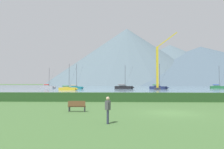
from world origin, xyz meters
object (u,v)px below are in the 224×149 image
object	(u,v)px
dock_crane	(158,70)
park_bench_near_path	(77,106)
sailboat_slip_0	(68,89)
sailboat_slip_5	(48,87)
person_seated_viewer	(108,108)
sailboat_slip_4	(76,87)
sailboat_slip_3	(124,87)
sailboat_slip_2	(218,87)
sailboat_slip_6	(158,87)

from	to	relation	value
dock_crane	park_bench_near_path	bearing A→B (deg)	-105.87
sailboat_slip_0	sailboat_slip_5	xyz separation A→B (m)	(-16.82, 29.29, 0.11)
sailboat_slip_0	person_seated_viewer	size ratio (longest dim) A/B	5.63
sailboat_slip_4	sailboat_slip_5	world-z (taller)	sailboat_slip_4
sailboat_slip_5	dock_crane	bearing A→B (deg)	-4.01
dock_crane	sailboat_slip_5	bearing A→B (deg)	156.21
sailboat_slip_0	sailboat_slip_3	distance (m)	27.81
sailboat_slip_2	sailboat_slip_5	world-z (taller)	sailboat_slip_2
sailboat_slip_2	sailboat_slip_4	bearing A→B (deg)	-159.52
sailboat_slip_2	person_seated_viewer	xyz separation A→B (m)	(-47.30, -91.32, 0.31)
sailboat_slip_4	dock_crane	xyz separation A→B (m)	(33.86, -10.58, 6.99)
sailboat_slip_6	park_bench_near_path	world-z (taller)	sailboat_slip_6
sailboat_slip_2	sailboat_slip_0	bearing A→B (deg)	-144.94
sailboat_slip_3	dock_crane	xyz separation A→B (m)	(12.80, -11.87, 6.88)
sailboat_slip_3	dock_crane	size ratio (longest dim) A/B	0.47
sailboat_slip_0	sailboat_slip_6	size ratio (longest dim) A/B	0.87
sailboat_slip_2	dock_crane	distance (m)	39.19
sailboat_slip_0	park_bench_near_path	distance (m)	58.80
sailboat_slip_4	person_seated_viewer	size ratio (longest dim) A/B	6.59
sailboat_slip_3	sailboat_slip_6	bearing A→B (deg)	12.68
sailboat_slip_4	park_bench_near_path	xyz separation A→B (m)	(15.57, -74.92, -0.09)
sailboat_slip_4	sailboat_slip_6	world-z (taller)	sailboat_slip_4
sailboat_slip_0	dock_crane	bearing A→B (deg)	16.94
person_seated_viewer	sailboat_slip_0	bearing A→B (deg)	103.62
sailboat_slip_0	sailboat_slip_2	xyz separation A→B (m)	(64.88, 28.91, 0.09)
sailboat_slip_2	dock_crane	xyz separation A→B (m)	(-32.01, -21.52, 6.94)
sailboat_slip_2	dock_crane	world-z (taller)	dock_crane
sailboat_slip_4	park_bench_near_path	distance (m)	76.53
sailboat_slip_6	person_seated_viewer	xyz separation A→B (m)	(-17.10, -79.69, 0.28)
person_seated_viewer	sailboat_slip_2	bearing A→B (deg)	60.51
sailboat_slip_3	sailboat_slip_4	distance (m)	21.10
sailboat_slip_6	person_seated_viewer	distance (m)	81.50
sailboat_slip_3	sailboat_slip_4	size ratio (longest dim) A/B	0.95
sailboat_slip_4	park_bench_near_path	size ratio (longest dim) A/B	7.21
park_bench_near_path	dock_crane	world-z (taller)	dock_crane
sailboat_slip_2	sailboat_slip_4	size ratio (longest dim) A/B	0.99
sailboat_slip_0	sailboat_slip_2	size ratio (longest dim) A/B	0.87
sailboat_slip_6	park_bench_near_path	xyz separation A→B (m)	(-20.10, -74.23, -0.17)
sailboat_slip_6	dock_crane	world-z (taller)	dock_crane
person_seated_viewer	dock_crane	world-z (taller)	dock_crane
sailboat_slip_0	person_seated_viewer	bearing A→B (deg)	-69.99
sailboat_slip_0	sailboat_slip_3	xyz separation A→B (m)	(20.07, 19.26, 0.15)
sailboat_slip_0	sailboat_slip_6	distance (m)	38.75
sailboat_slip_0	sailboat_slip_3	bearing A→B (deg)	48.10
dock_crane	person_seated_viewer	bearing A→B (deg)	-102.36
sailboat_slip_4	person_seated_viewer	xyz separation A→B (m)	(18.57, -80.38, 0.36)
sailboat_slip_4	dock_crane	distance (m)	36.16
sailboat_slip_6	sailboat_slip_4	bearing A→B (deg)	-163.72
sailboat_slip_2	sailboat_slip_5	xyz separation A→B (m)	(-81.70, 0.38, 0.02)
sailboat_slip_4	sailboat_slip_6	size ratio (longest dim) A/B	1.02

